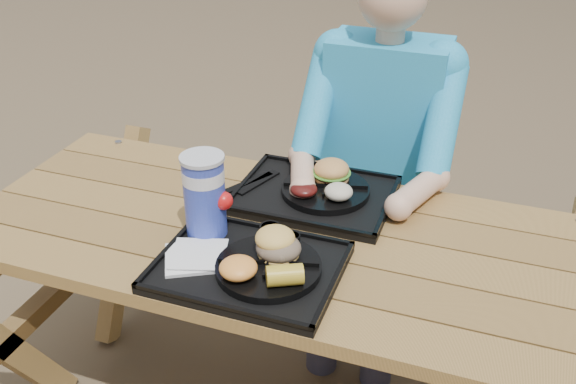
% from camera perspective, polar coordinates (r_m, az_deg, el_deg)
% --- Properties ---
extents(picnic_table, '(1.80, 1.49, 0.75)m').
position_cam_1_polar(picnic_table, '(1.98, 0.00, -12.77)').
color(picnic_table, '#999999').
rests_on(picnic_table, ground).
extents(tray_near, '(0.45, 0.35, 0.02)m').
position_cam_1_polar(tray_near, '(1.60, -3.52, -6.79)').
color(tray_near, black).
rests_on(tray_near, picnic_table).
extents(tray_far, '(0.45, 0.35, 0.02)m').
position_cam_1_polar(tray_far, '(1.90, 2.38, -0.36)').
color(tray_far, black).
rests_on(tray_far, picnic_table).
extents(plate_near, '(0.26, 0.26, 0.02)m').
position_cam_1_polar(plate_near, '(1.57, -1.75, -6.72)').
color(plate_near, black).
rests_on(plate_near, tray_near).
extents(plate_far, '(0.26, 0.26, 0.02)m').
position_cam_1_polar(plate_far, '(1.89, 3.35, 0.16)').
color(plate_far, black).
rests_on(plate_far, tray_far).
extents(napkin_stack, '(0.19, 0.19, 0.02)m').
position_cam_1_polar(napkin_stack, '(1.63, -8.42, -5.71)').
color(napkin_stack, white).
rests_on(napkin_stack, tray_near).
extents(soda_cup, '(0.11, 0.11, 0.22)m').
position_cam_1_polar(soda_cup, '(1.67, -7.41, -0.46)').
color(soda_cup, '#1529A4').
rests_on(soda_cup, tray_near).
extents(condiment_bbq, '(0.06, 0.06, 0.03)m').
position_cam_1_polar(condiment_bbq, '(1.69, -1.59, -3.51)').
color(condiment_bbq, black).
rests_on(condiment_bbq, tray_near).
extents(condiment_mustard, '(0.04, 0.04, 0.03)m').
position_cam_1_polar(condiment_mustard, '(1.66, 0.34, -4.23)').
color(condiment_mustard, gold).
rests_on(condiment_mustard, tray_near).
extents(sandwich, '(0.11, 0.11, 0.11)m').
position_cam_1_polar(sandwich, '(1.56, -0.86, -4.01)').
color(sandwich, '#EBB752').
rests_on(sandwich, plate_near).
extents(mac_cheese, '(0.09, 0.09, 0.05)m').
position_cam_1_polar(mac_cheese, '(1.52, -4.44, -6.75)').
color(mac_cheese, '#FFA643').
rests_on(mac_cheese, plate_near).
extents(corn_cob, '(0.11, 0.11, 0.05)m').
position_cam_1_polar(corn_cob, '(1.49, -0.28, -7.40)').
color(corn_cob, gold).
rests_on(corn_cob, plate_near).
extents(cutlery_far, '(0.08, 0.17, 0.01)m').
position_cam_1_polar(cutlery_far, '(1.95, -2.71, 0.87)').
color(cutlery_far, black).
rests_on(cutlery_far, tray_far).
extents(burger, '(0.11, 0.11, 0.10)m').
position_cam_1_polar(burger, '(1.91, 3.91, 2.41)').
color(burger, '#D18F4A').
rests_on(burger, plate_far).
extents(baked_beans, '(0.08, 0.08, 0.04)m').
position_cam_1_polar(baked_beans, '(1.84, 1.42, 0.24)').
color(baked_beans, '#47100E').
rests_on(baked_beans, plate_far).
extents(potato_salad, '(0.08, 0.08, 0.05)m').
position_cam_1_polar(potato_salad, '(1.82, 4.52, 0.03)').
color(potato_salad, beige).
rests_on(potato_salad, plate_far).
extents(diner, '(0.48, 0.84, 1.28)m').
position_cam_1_polar(diner, '(2.26, 8.07, 1.16)').
color(diner, '#1ABAA6').
rests_on(diner, ground).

